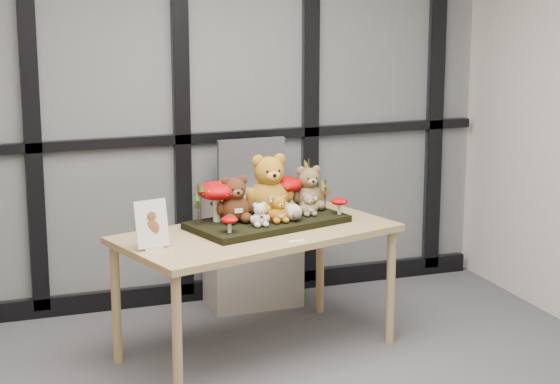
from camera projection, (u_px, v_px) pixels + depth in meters
name	position (u px, v px, depth m)	size (l,w,h in m)	color
room_shell	(227.00, 82.00, 3.69)	(5.00, 5.00, 5.00)	beige
glass_partition	(107.00, 82.00, 6.02)	(4.90, 0.06, 2.78)	#2D383F
display_table	(257.00, 243.00, 5.48)	(1.63, 1.13, 0.70)	tan
diorama_tray	(267.00, 222.00, 5.57)	(0.85, 0.43, 0.04)	black
bear_pooh_yellow	(269.00, 181.00, 5.66)	(0.28, 0.26, 0.37)	#B87F1E
bear_brown_medium	(235.00, 196.00, 5.48)	(0.21, 0.19, 0.28)	#4B2612
bear_tan_back	(309.00, 185.00, 5.78)	(0.21, 0.19, 0.27)	brown
bear_small_yellow	(279.00, 207.00, 5.48)	(0.13, 0.11, 0.16)	#C27616
bear_white_bow	(260.00, 213.00, 5.40)	(0.11, 0.10, 0.14)	white
bear_beige_small	(309.00, 203.00, 5.63)	(0.11, 0.10, 0.14)	#8D7152
plush_cream_hedgehog	(293.00, 211.00, 5.52)	(0.08, 0.07, 0.10)	beige
mushroom_back_left	(217.00, 199.00, 5.49)	(0.22, 0.22, 0.24)	#A50506
mushroom_back_right	(285.00, 192.00, 5.74)	(0.19, 0.19, 0.22)	#A50506
mushroom_front_left	(230.00, 223.00, 5.27)	(0.09, 0.09, 0.10)	#A50506
mushroom_front_right	(339.00, 205.00, 5.66)	(0.09, 0.09, 0.10)	#A50506
sprig_green_far_left	(198.00, 204.00, 5.41)	(0.05, 0.05, 0.23)	#14350C
sprig_green_mid_left	(213.00, 200.00, 5.52)	(0.05, 0.05, 0.23)	#14350C
sprig_dry_far_right	(309.00, 183.00, 5.81)	(0.05, 0.05, 0.28)	brown
sprig_dry_mid_right	(325.00, 195.00, 5.75)	(0.05, 0.05, 0.18)	brown
sprig_green_centre	(238.00, 200.00, 5.63)	(0.05, 0.05, 0.18)	#14350C
sign_holder	(152.00, 227.00, 5.09)	(0.18, 0.09, 0.25)	silver
label_card	(296.00, 241.00, 5.26)	(0.08, 0.03, 0.00)	white
cabinet	(253.00, 246.00, 6.33)	(0.57, 0.33, 0.76)	#ABA498
monitor	(251.00, 163.00, 6.23)	(0.43, 0.04, 0.30)	#4E5156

